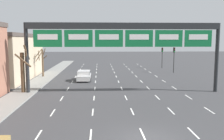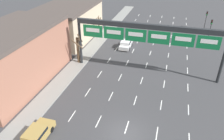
# 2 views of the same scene
# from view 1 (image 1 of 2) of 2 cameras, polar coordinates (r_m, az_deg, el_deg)

# --- Properties ---
(ground_plane) EXTENTS (220.00, 220.00, 0.00)m
(ground_plane) POSITION_cam_1_polar(r_m,az_deg,el_deg) (15.65, 7.62, -15.61)
(ground_plane) COLOR #3D3D3F
(lane_dashes) EXTENTS (13.32, 67.00, 0.01)m
(lane_dashes) POSITION_cam_1_polar(r_m,az_deg,el_deg) (28.47, 2.66, -5.18)
(lane_dashes) COLOR white
(lane_dashes) RESTS_ON ground_plane
(sign_gantry) EXTENTS (21.82, 0.70, 7.84)m
(sign_gantry) POSITION_cam_1_polar(r_m,az_deg,el_deg) (27.88, 2.73, 8.12)
(sign_gantry) COLOR #232628
(sign_gantry) RESTS_ON ground_plane
(car_white) EXTENTS (1.94, 4.20, 1.51)m
(car_white) POSITION_cam_1_polar(r_m,az_deg,el_deg) (36.71, -6.41, -1.21)
(car_white) COLOR silver
(car_white) RESTS_ON ground_plane
(traffic_light_near_gantry) EXTENTS (0.30, 0.35, 4.59)m
(traffic_light_near_gantry) POSITION_cam_1_polar(r_m,az_deg,el_deg) (46.52, 14.00, 3.42)
(traffic_light_near_gantry) COLOR black
(traffic_light_near_gantry) RESTS_ON ground_plane
(traffic_light_mid_block) EXTENTS (0.30, 0.35, 4.30)m
(traffic_light_mid_block) POSITION_cam_1_polar(r_m,az_deg,el_deg) (53.86, 11.41, 3.74)
(traffic_light_mid_block) COLOR black
(traffic_light_mid_block) RESTS_ON ground_plane
(tree_bare_closest) EXTENTS (1.65, 1.79, 5.30)m
(tree_bare_closest) POSITION_cam_1_polar(r_m,az_deg,el_deg) (29.24, -19.58, 0.27)
(tree_bare_closest) COLOR brown
(tree_bare_closest) RESTS_ON sidewalk_left
(tree_bare_second) EXTENTS (1.90, 1.97, 4.48)m
(tree_bare_second) POSITION_cam_1_polar(r_m,az_deg,el_deg) (41.18, -15.69, 2.08)
(tree_bare_second) COLOR brown
(tree_bare_second) RESTS_ON sidewalk_left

